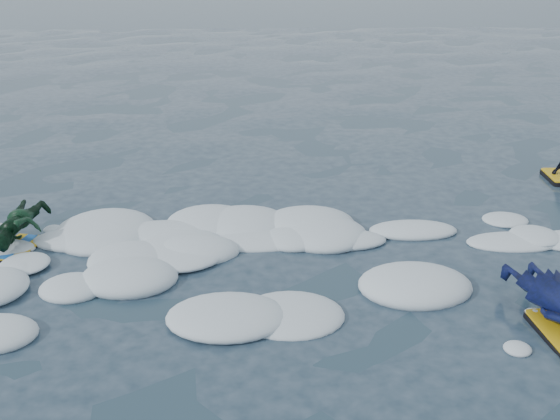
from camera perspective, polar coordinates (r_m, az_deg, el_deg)
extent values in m
plane|color=#1A2E40|center=(6.98, -1.94, -7.88)|extent=(120.00, 120.00, 0.00)
cube|color=black|center=(8.66, -20.49, -2.98)|extent=(0.54, 0.79, 0.04)
cube|color=gold|center=(8.65, -20.51, -2.84)|extent=(0.53, 0.77, 0.01)
cube|color=blue|center=(8.65, -20.52, -2.78)|extent=(0.28, 0.69, 0.00)
imported|color=#103E20|center=(8.76, -20.27, -1.28)|extent=(0.65, 1.13, 0.41)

